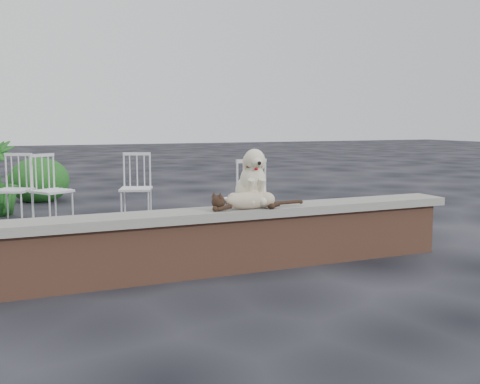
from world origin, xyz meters
name	(u,v)px	position (x,y,z in m)	size (l,w,h in m)	color
ground	(149,280)	(0.00, 0.00, 0.00)	(60.00, 60.00, 0.00)	black
brick_wall	(148,252)	(0.00, 0.00, 0.25)	(6.00, 0.30, 0.50)	brown
capstone	(148,219)	(0.00, 0.00, 0.54)	(6.20, 0.40, 0.08)	slate
dog	(251,177)	(1.00, 0.07, 0.85)	(0.36, 0.47, 0.55)	beige
cat	(250,199)	(0.92, -0.08, 0.67)	(1.05, 0.25, 0.18)	tan
chair_d	(136,188)	(0.57, 2.90, 0.47)	(0.56, 0.56, 0.94)	silver
chair_c	(244,198)	(1.49, 1.34, 0.47)	(0.56, 0.56, 0.94)	silver
chair_b	(13,189)	(-0.97, 3.39, 0.47)	(0.56, 0.56, 0.94)	silver
chair_a	(52,190)	(-0.51, 3.10, 0.47)	(0.56, 0.56, 0.94)	silver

